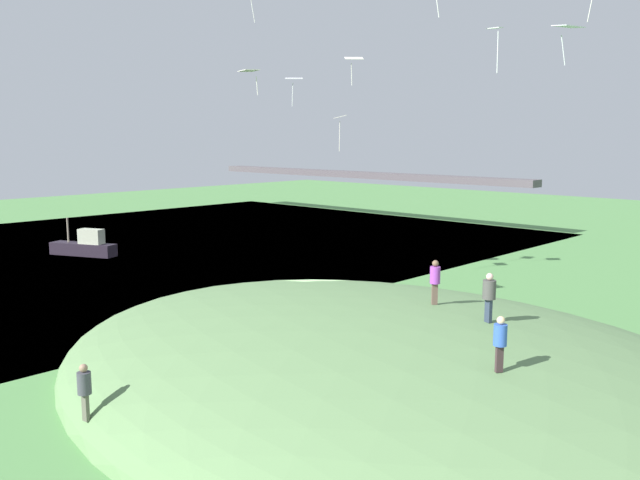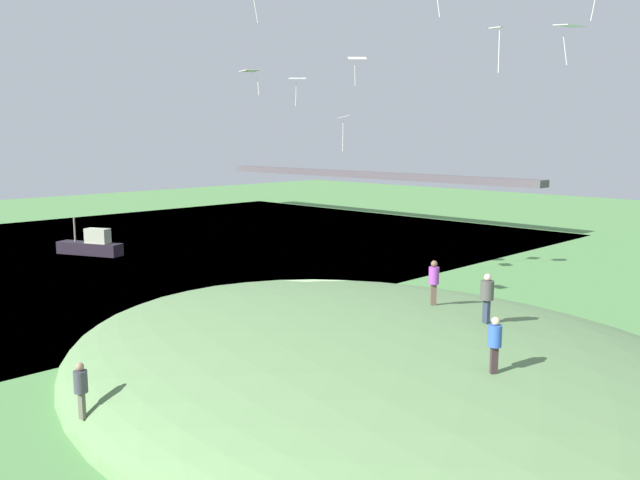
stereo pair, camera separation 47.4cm
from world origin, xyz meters
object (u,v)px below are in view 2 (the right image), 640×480
at_px(person_walking_path, 495,338).
at_px(kite_3, 497,33).
at_px(person_near_shore, 487,292).
at_px(kite_5, 250,71).
at_px(person_with_child, 81,384).
at_px(kite_0, 357,59).
at_px(kite_6, 343,119).
at_px(boat_on_lake, 91,246).
at_px(kite_7, 570,27).
at_px(kite_1, 297,80).
at_px(person_on_hilltop, 434,277).

xyz_separation_m(person_walking_path, kite_3, (-6.28, 10.19, 9.97)).
height_order(person_near_shore, kite_5, kite_5).
bearing_deg(person_with_child, person_walking_path, -147.67).
relative_size(kite_0, kite_6, 0.77).
distance_m(person_with_child, kite_5, 16.28).
xyz_separation_m(person_with_child, kite_5, (-5.51, 11.35, 10.29)).
bearing_deg(kite_6, boat_on_lake, -167.52).
height_order(kite_0, kite_3, kite_3).
bearing_deg(boat_on_lake, kite_7, -18.67).
bearing_deg(kite_1, kite_3, -5.09).
bearing_deg(kite_6, person_walking_path, -36.16).
relative_size(person_on_hilltop, kite_7, 1.06).
height_order(boat_on_lake, person_with_child, boat_on_lake).
bearing_deg(kite_1, kite_0, 29.44).
xyz_separation_m(kite_3, kite_7, (2.68, 1.23, 0.08)).
bearing_deg(person_with_child, kite_7, -113.77).
bearing_deg(person_on_hilltop, person_with_child, -159.56).
relative_size(person_near_shore, kite_1, 1.04).
height_order(kite_3, kite_5, kite_3).
bearing_deg(kite_3, kite_7, 24.70).
xyz_separation_m(kite_5, kite_6, (-2.87, 9.35, -1.90)).
xyz_separation_m(kite_3, kite_6, (-11.55, 2.84, -3.37)).
bearing_deg(boat_on_lake, kite_6, -11.41).
distance_m(person_on_hilltop, kite_0, 17.59).
height_order(kite_1, kite_3, kite_3).
distance_m(person_walking_path, kite_7, 15.63).
relative_size(kite_3, kite_5, 1.64).
height_order(boat_on_lake, kite_1, kite_1).
xyz_separation_m(kite_0, kite_7, (13.30, -1.74, 0.12)).
height_order(person_near_shore, kite_1, kite_1).
xyz_separation_m(person_with_child, kite_3, (3.17, 17.85, 11.76)).
height_order(person_with_child, kite_3, kite_3).
bearing_deg(kite_7, kite_0, 172.53).
xyz_separation_m(kite_0, kite_1, (-3.11, -1.76, -1.05)).
xyz_separation_m(boat_on_lake, kite_1, (20.18, 3.33, 11.81)).
distance_m(person_near_shore, kite_6, 19.07).
bearing_deg(person_on_hilltop, person_walking_path, -89.93).
bearing_deg(kite_5, person_near_shore, 0.01).
distance_m(kite_1, kite_3, 13.83).
bearing_deg(kite_5, kite_3, 36.83).
height_order(boat_on_lake, kite_0, kite_0).
distance_m(boat_on_lake, kite_1, 23.62).
bearing_deg(kite_7, person_on_hilltop, -102.05).
bearing_deg(person_walking_path, kite_5, 109.89).
xyz_separation_m(person_near_shore, kite_0, (-14.44, 9.48, 9.65)).
height_order(person_walking_path, person_with_child, person_walking_path).
distance_m(boat_on_lake, kite_5, 28.05).
xyz_separation_m(person_with_child, kite_6, (-8.38, 20.69, 8.39)).
relative_size(kite_1, kite_6, 0.79).
height_order(person_on_hilltop, kite_3, kite_3).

